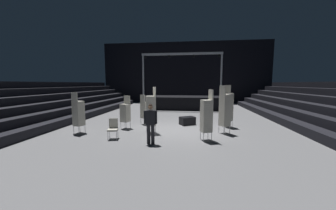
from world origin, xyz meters
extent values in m
cube|color=slate|center=(0.00, 0.00, -0.05)|extent=(22.00, 30.00, 0.10)
cube|color=black|center=(0.00, 15.00, 4.00)|extent=(22.00, 0.30, 8.00)
cube|color=black|center=(-6.88, 1.00, 0.23)|extent=(0.75, 24.00, 0.45)
cube|color=black|center=(-7.62, 1.00, 0.68)|extent=(0.75, 24.00, 0.45)
cube|color=black|center=(-8.38, 1.00, 1.12)|extent=(0.75, 24.00, 0.45)
cube|color=black|center=(-9.12, 1.00, 1.57)|extent=(0.75, 24.00, 0.45)
cube|color=black|center=(-9.88, 1.00, 2.02)|extent=(0.75, 24.00, 0.45)
cube|color=black|center=(-10.62, 1.00, 2.48)|extent=(0.75, 24.00, 0.45)
cube|color=black|center=(6.88, 1.00, 0.23)|extent=(0.75, 24.00, 0.45)
cube|color=black|center=(7.62, 1.00, 0.68)|extent=(0.75, 24.00, 0.45)
cube|color=black|center=(8.38, 1.00, 1.12)|extent=(0.75, 24.00, 0.45)
cube|color=black|center=(0.00, 9.04, 0.63)|extent=(7.85, 3.33, 1.25)
cylinder|color=#9EA0A8|center=(-3.68, 7.63, 3.28)|extent=(0.16, 0.16, 4.06)
cylinder|color=#9EA0A8|center=(3.68, 7.63, 3.28)|extent=(0.16, 0.16, 4.06)
cube|color=#9EA0A8|center=(0.00, 7.63, 5.32)|extent=(7.55, 0.20, 0.20)
cylinder|color=black|center=(-3.43, 7.63, 5.10)|extent=(0.18, 0.18, 0.22)
cylinder|color=black|center=(-1.14, 7.63, 5.10)|extent=(0.18, 0.18, 0.22)
cylinder|color=black|center=(1.14, 7.63, 5.10)|extent=(0.18, 0.18, 0.22)
cylinder|color=black|center=(3.43, 7.63, 5.10)|extent=(0.18, 0.18, 0.22)
cylinder|color=black|center=(-0.62, -2.61, 0.42)|extent=(0.15, 0.15, 0.85)
cylinder|color=black|center=(-0.80, -2.62, 0.42)|extent=(0.15, 0.15, 0.85)
cube|color=silver|center=(-0.70, -2.67, 1.15)|extent=(0.19, 0.12, 0.60)
cube|color=black|center=(-0.71, -2.61, 1.15)|extent=(0.42, 0.27, 0.60)
cube|color=black|center=(-0.70, -2.73, 1.22)|extent=(0.06, 0.02, 0.38)
cylinder|color=black|center=(-0.47, -2.59, 1.16)|extent=(0.10, 0.10, 0.55)
cylinder|color=black|center=(-0.94, -2.64, 1.16)|extent=(0.10, 0.10, 0.55)
sphere|color=#936B4C|center=(-0.71, -2.61, 1.59)|extent=(0.20, 0.20, 0.20)
sphere|color=black|center=(-0.71, -2.61, 1.64)|extent=(0.16, 0.16, 0.16)
cylinder|color=#B2B5BA|center=(-1.19, -1.05, 0.20)|extent=(0.02, 0.02, 0.40)
cylinder|color=#B2B5BA|center=(-1.35, -0.71, 0.20)|extent=(0.02, 0.02, 0.40)
cylinder|color=#B2B5BA|center=(-0.84, -0.89, 0.20)|extent=(0.02, 0.02, 0.40)
cylinder|color=#B2B5BA|center=(-1.00, -0.54, 0.20)|extent=(0.02, 0.02, 0.40)
cube|color=#B7B2A3|center=(-1.10, -0.80, 0.44)|extent=(0.59, 0.59, 0.08)
cube|color=#B7B2A3|center=(-1.10, -0.80, 0.53)|extent=(0.59, 0.59, 0.08)
cube|color=#B7B2A3|center=(-1.10, -0.80, 0.61)|extent=(0.59, 0.59, 0.08)
cube|color=#B7B2A3|center=(-1.10, -0.80, 0.70)|extent=(0.59, 0.59, 0.08)
cube|color=#B7B2A3|center=(-1.10, -0.80, 0.78)|extent=(0.59, 0.59, 0.08)
cube|color=#B7B2A3|center=(-1.10, -0.80, 0.87)|extent=(0.59, 0.59, 0.08)
cube|color=#B7B2A3|center=(-1.10, -0.80, 0.95)|extent=(0.59, 0.59, 0.08)
cube|color=#B7B2A3|center=(-1.10, -0.80, 1.04)|extent=(0.59, 0.59, 0.08)
cube|color=#B7B2A3|center=(-1.10, -0.80, 1.12)|extent=(0.59, 0.59, 0.08)
cube|color=#B7B2A3|center=(-1.10, -0.80, 1.21)|extent=(0.59, 0.59, 0.08)
cube|color=#B7B2A3|center=(-1.10, -0.80, 1.29)|extent=(0.59, 0.59, 0.08)
cube|color=#B7B2A3|center=(-1.10, -0.80, 1.38)|extent=(0.59, 0.59, 0.08)
cube|color=#B7B2A3|center=(-1.10, -0.80, 1.46)|extent=(0.59, 0.59, 0.08)
cube|color=#B7B2A3|center=(-1.10, -0.80, 1.55)|extent=(0.59, 0.59, 0.08)
cube|color=#B7B2A3|center=(-1.10, -0.80, 1.63)|extent=(0.59, 0.59, 0.08)
cube|color=#B7B2A3|center=(-1.10, -0.80, 1.72)|extent=(0.59, 0.59, 0.08)
cube|color=#B7B2A3|center=(-1.10, -0.80, 1.80)|extent=(0.59, 0.59, 0.08)
cube|color=#B7B2A3|center=(-1.10, -0.80, 1.89)|extent=(0.59, 0.59, 0.08)
cube|color=#B7B2A3|center=(-0.92, -0.71, 2.16)|extent=(0.22, 0.39, 0.46)
cylinder|color=#B2B5BA|center=(3.36, 0.89, 0.20)|extent=(0.02, 0.02, 0.40)
cylinder|color=#B2B5BA|center=(2.99, 0.80, 0.20)|extent=(0.02, 0.02, 0.40)
cylinder|color=#B2B5BA|center=(3.27, 1.26, 0.20)|extent=(0.02, 0.02, 0.40)
cylinder|color=#B2B5BA|center=(2.90, 1.17, 0.20)|extent=(0.02, 0.02, 0.40)
cube|color=#B7B2A3|center=(3.13, 1.03, 0.44)|extent=(0.53, 0.53, 0.08)
cube|color=#B7B2A3|center=(3.13, 1.03, 0.53)|extent=(0.53, 0.53, 0.08)
cube|color=#B7B2A3|center=(3.13, 1.03, 0.61)|extent=(0.53, 0.53, 0.08)
cube|color=#B7B2A3|center=(3.13, 1.03, 0.70)|extent=(0.53, 0.53, 0.08)
cube|color=#B7B2A3|center=(3.13, 1.03, 0.78)|extent=(0.53, 0.53, 0.08)
cube|color=#B7B2A3|center=(3.13, 1.03, 0.87)|extent=(0.53, 0.53, 0.08)
cube|color=#B7B2A3|center=(3.13, 1.03, 0.95)|extent=(0.53, 0.53, 0.08)
cube|color=#B7B2A3|center=(3.13, 1.03, 1.04)|extent=(0.53, 0.53, 0.08)
cube|color=#B7B2A3|center=(3.13, 1.03, 1.12)|extent=(0.53, 0.53, 0.08)
cube|color=#B7B2A3|center=(3.13, 1.03, 1.21)|extent=(0.53, 0.53, 0.08)
cube|color=#B7B2A3|center=(3.13, 1.03, 1.29)|extent=(0.53, 0.53, 0.08)
cube|color=#B7B2A3|center=(3.13, 1.03, 1.38)|extent=(0.53, 0.53, 0.08)
cube|color=#B7B2A3|center=(3.13, 1.03, 1.46)|extent=(0.53, 0.53, 0.08)
cube|color=#B7B2A3|center=(3.13, 1.03, 1.55)|extent=(0.53, 0.53, 0.08)
cube|color=#B7B2A3|center=(3.13, 1.03, 1.63)|extent=(0.53, 0.53, 0.08)
cube|color=#B7B2A3|center=(3.13, 1.03, 1.72)|extent=(0.53, 0.53, 0.08)
cube|color=#B7B2A3|center=(3.13, 1.03, 1.80)|extent=(0.53, 0.53, 0.08)
cube|color=#B7B2A3|center=(3.13, 1.03, 1.89)|extent=(0.53, 0.53, 0.08)
cube|color=#B7B2A3|center=(3.13, 1.03, 1.97)|extent=(0.53, 0.53, 0.08)
cube|color=#B7B2A3|center=(3.08, 1.22, 2.25)|extent=(0.40, 0.15, 0.46)
cylinder|color=#B2B5BA|center=(-4.90, -1.09, 0.20)|extent=(0.02, 0.02, 0.40)
cylinder|color=#B2B5BA|center=(-4.54, -1.21, 0.20)|extent=(0.02, 0.02, 0.40)
cylinder|color=#B2B5BA|center=(-5.01, -1.46, 0.20)|extent=(0.02, 0.02, 0.40)
cylinder|color=#B2B5BA|center=(-4.65, -1.57, 0.20)|extent=(0.02, 0.02, 0.40)
cube|color=#B7B2A3|center=(-4.78, -1.33, 0.44)|extent=(0.55, 0.55, 0.08)
cube|color=#B7B2A3|center=(-4.78, -1.33, 0.53)|extent=(0.55, 0.55, 0.08)
cube|color=#B7B2A3|center=(-4.78, -1.33, 0.61)|extent=(0.55, 0.55, 0.08)
cube|color=#B7B2A3|center=(-4.78, -1.33, 0.70)|extent=(0.55, 0.55, 0.08)
cube|color=#B7B2A3|center=(-4.78, -1.33, 0.78)|extent=(0.55, 0.55, 0.08)
cube|color=#B7B2A3|center=(-4.78, -1.33, 0.87)|extent=(0.55, 0.55, 0.08)
cube|color=#B7B2A3|center=(-4.78, -1.33, 0.95)|extent=(0.55, 0.55, 0.08)
cube|color=#B7B2A3|center=(-4.78, -1.33, 1.04)|extent=(0.55, 0.55, 0.08)
cube|color=#B7B2A3|center=(-4.78, -1.33, 1.12)|extent=(0.55, 0.55, 0.08)
cube|color=#B7B2A3|center=(-4.78, -1.33, 1.21)|extent=(0.55, 0.55, 0.08)
cube|color=#B7B2A3|center=(-4.78, -1.33, 1.29)|extent=(0.55, 0.55, 0.08)
cube|color=#B7B2A3|center=(-4.78, -1.33, 1.38)|extent=(0.55, 0.55, 0.08)
cube|color=#B7B2A3|center=(-4.78, -1.33, 1.46)|extent=(0.55, 0.55, 0.08)
cube|color=#B7B2A3|center=(-4.78, -1.33, 1.55)|extent=(0.55, 0.55, 0.08)
cube|color=#B7B2A3|center=(-4.78, -1.33, 1.63)|extent=(0.55, 0.55, 0.08)
cube|color=#B7B2A3|center=(-4.83, -1.52, 1.91)|extent=(0.40, 0.17, 0.46)
cylinder|color=#B2B5BA|center=(2.75, -0.19, 0.20)|extent=(0.02, 0.02, 0.40)
cylinder|color=#B2B5BA|center=(2.95, -0.51, 0.20)|extent=(0.02, 0.02, 0.40)
cylinder|color=#B2B5BA|center=(2.43, -0.39, 0.20)|extent=(0.02, 0.02, 0.40)
cylinder|color=#B2B5BA|center=(2.63, -0.71, 0.20)|extent=(0.02, 0.02, 0.40)
cube|color=#B7B2A3|center=(2.69, -0.45, 0.44)|extent=(0.61, 0.61, 0.08)
cube|color=#B7B2A3|center=(2.69, -0.45, 0.53)|extent=(0.61, 0.61, 0.08)
cube|color=#B7B2A3|center=(2.69, -0.45, 0.61)|extent=(0.61, 0.61, 0.08)
cube|color=#B7B2A3|center=(2.69, -0.45, 0.70)|extent=(0.61, 0.61, 0.08)
cube|color=#B7B2A3|center=(2.69, -0.45, 0.78)|extent=(0.61, 0.61, 0.08)
cube|color=#B7B2A3|center=(2.69, -0.45, 0.87)|extent=(0.61, 0.61, 0.08)
cube|color=#B7B2A3|center=(2.69, -0.45, 0.95)|extent=(0.61, 0.61, 0.08)
cube|color=#B7B2A3|center=(2.69, -0.45, 1.04)|extent=(0.61, 0.61, 0.08)
cube|color=#B7B2A3|center=(2.69, -0.45, 1.12)|extent=(0.61, 0.61, 0.08)
cube|color=#B7B2A3|center=(2.69, -0.45, 1.21)|extent=(0.61, 0.61, 0.08)
cube|color=#B7B2A3|center=(2.69, -0.45, 1.29)|extent=(0.61, 0.61, 0.08)
cube|color=#B7B2A3|center=(2.69, -0.45, 1.38)|extent=(0.61, 0.61, 0.08)
cube|color=#B7B2A3|center=(2.69, -0.45, 1.46)|extent=(0.61, 0.61, 0.08)
cube|color=#B7B2A3|center=(2.69, -0.45, 1.55)|extent=(0.61, 0.61, 0.08)
cube|color=#B7B2A3|center=(2.69, -0.45, 1.63)|extent=(0.61, 0.61, 0.08)
cube|color=#B7B2A3|center=(2.69, -0.45, 1.72)|extent=(0.61, 0.61, 0.08)
cube|color=#B7B2A3|center=(2.69, -0.45, 1.80)|extent=(0.61, 0.61, 0.08)
cube|color=#B7B2A3|center=(2.69, -0.45, 1.89)|extent=(0.61, 0.61, 0.08)
cube|color=#B7B2A3|center=(2.69, -0.45, 1.97)|extent=(0.61, 0.61, 0.08)
cube|color=#B7B2A3|center=(2.52, -0.55, 2.25)|extent=(0.25, 0.37, 0.46)
cylinder|color=#B2B5BA|center=(-1.97, 1.47, 0.20)|extent=(0.02, 0.02, 0.40)
cylinder|color=#B2B5BA|center=(-1.65, 1.26, 0.20)|extent=(0.02, 0.02, 0.40)
cylinder|color=#B2B5BA|center=(-2.17, 1.14, 0.20)|extent=(0.02, 0.02, 0.40)
cylinder|color=#B2B5BA|center=(-1.85, 0.94, 0.20)|extent=(0.02, 0.02, 0.40)
cube|color=#B7B2A3|center=(-1.91, 1.20, 0.44)|extent=(0.61, 0.61, 0.08)
cube|color=#B7B2A3|center=(-1.91, 1.20, 0.53)|extent=(0.61, 0.61, 0.08)
cube|color=#B7B2A3|center=(-1.91, 1.20, 0.61)|extent=(0.61, 0.61, 0.08)
cube|color=#B7B2A3|center=(-1.91, 1.20, 0.70)|extent=(0.61, 0.61, 0.08)
cube|color=#B7B2A3|center=(-1.91, 1.20, 0.78)|extent=(0.61, 0.61, 0.08)
cube|color=#B7B2A3|center=(-1.91, 1.20, 0.87)|extent=(0.61, 0.61, 0.08)
cube|color=#B7B2A3|center=(-1.91, 1.20, 0.95)|extent=(0.61, 0.61, 0.08)
cube|color=#B7B2A3|center=(-1.91, 1.20, 1.04)|extent=(0.61, 0.61, 0.08)
cube|color=#B7B2A3|center=(-1.91, 1.20, 1.12)|extent=(0.61, 0.61, 0.08)
cube|color=#B7B2A3|center=(-1.91, 1.20, 1.21)|extent=(0.61, 0.61, 0.08)
cube|color=#B7B2A3|center=(-1.91, 1.20, 1.29)|extent=(0.61, 0.61, 0.08)
cube|color=#B7B2A3|center=(-1.91, 1.20, 1.38)|extent=(0.61, 0.61, 0.08)
cube|color=#B7B2A3|center=(-2.02, 1.04, 1.65)|extent=(0.37, 0.26, 0.46)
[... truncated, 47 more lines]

